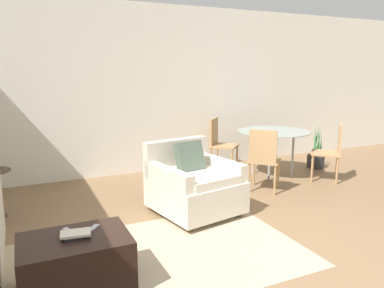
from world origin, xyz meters
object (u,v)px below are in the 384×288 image
Objects in this scene: ottoman at (76,261)px; book_stack at (76,234)px; dining_chair_near_left at (264,156)px; dining_chair_near_right at (332,148)px; armchair at (193,185)px; tv_remote_secondary at (93,228)px; dining_chair_far_left at (219,141)px; dining_table at (273,136)px; potted_plant_small at (316,157)px; tv_remote_primary at (68,231)px.

book_stack is (0.01, 0.01, 0.22)m from ottoman.
dining_chair_near_left is 1.27m from dining_chair_near_right.
dining_chair_near_left reaches higher than armchair.
dining_chair_near_right is at bearing 18.28° from tv_remote_secondary.
dining_chair_far_left is at bearing 44.59° from tv_remote_secondary.
book_stack is at bearing -144.41° from armchair.
dining_table reaches higher than book_stack.
dining_chair_far_left is (2.74, 2.65, 0.06)m from book_stack.
potted_plant_small is (1.00, 0.08, -0.46)m from dining_table.
ottoman is 3.84m from dining_chair_far_left.
armchair reaches higher than dining_table.
tv_remote_secondary is at bearing -144.28° from armchair.
dining_chair_far_left is at bearing 42.22° from tv_remote_primary.
dining_chair_near_left is at bearing -156.52° from potted_plant_small.
tv_remote_primary is 3.90m from dining_table.
armchair is 1.22× the size of dining_chair_near_left.
book_stack reaches higher than tv_remote_primary.
ottoman is 5.97× the size of tv_remote_primary.
dining_chair_near_left is 1.81m from potted_plant_small.
dining_table is at bearing 30.88° from ottoman.
book_stack is at bearing -153.26° from dining_chair_near_left.
dining_chair_near_left is 1.00× the size of dining_chair_near_right.
tv_remote_primary is at bearing -137.78° from dining_chair_far_left.
dining_table is at bearing -45.00° from dining_chair_far_left.
ottoman is (-1.53, -1.09, -0.11)m from armchair.
dining_chair_near_left and dining_chair_near_right have the same top height.
ottoman is 3.09m from dining_chair_near_left.
dining_table reaches higher than ottoman.
armchair reaches higher than potted_plant_small.
ottoman is 6.48× the size of tv_remote_secondary.
dining_chair_near_right reaches higher than tv_remote_secondary.
armchair is at bearing 35.60° from ottoman.
book_stack is 0.27× the size of dining_chair_near_right.
potted_plant_small is (0.37, 0.71, -0.32)m from dining_chair_near_right.
ottoman is at bearing -154.42° from potted_plant_small.
dining_chair_far_left reaches higher than dining_table.
dining_chair_far_left is at bearing 44.10° from book_stack.
dining_chair_far_left is (0.00, 1.27, 0.00)m from dining_chair_near_left.
ottoman is 0.92× the size of dining_chair_far_left.
potted_plant_small reaches higher than tv_remote_primary.
tv_remote_primary is at bearing -156.09° from potted_plant_small.
potted_plant_small is (1.64, -0.56, -0.32)m from dining_chair_far_left.
tv_remote_secondary is 2.88m from dining_chair_near_left.
dining_chair_near_left is (2.74, 1.38, 0.06)m from book_stack.
dining_chair_near_right and dining_chair_far_left have the same top height.
armchair is 1.27m from dining_chair_near_left.
dining_chair_near_right is at bearing 17.10° from tv_remote_primary.
potted_plant_small is (2.86, 1.01, -0.15)m from armchair.
dining_chair_near_left is 1.18× the size of potted_plant_small.
dining_chair_far_left is at bearing 44.06° from ottoman.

